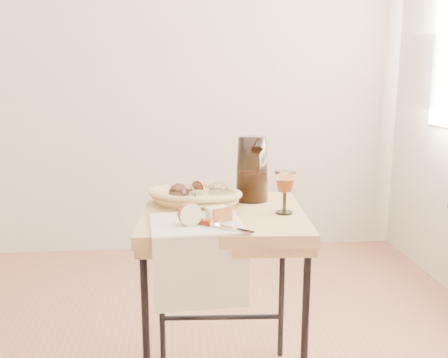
{
  "coord_description": "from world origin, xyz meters",
  "views": [
    {
      "loc": [
        0.29,
        -1.54,
        1.2
      ],
      "look_at": [
        0.45,
        0.13,
        0.84
      ],
      "focal_mm": 40.19,
      "sensor_mm": 36.0,
      "label": 1
    }
  ],
  "objects_px": {
    "side_table": "(223,305)",
    "table_knife": "(217,224)",
    "pitcher": "(252,169)",
    "apple_half": "(189,213)",
    "bread_basket": "(195,198)",
    "goblet_lying_a": "(187,191)",
    "tea_towel": "(196,223)",
    "wine_goblet": "(285,192)",
    "goblet_lying_b": "(207,193)"
  },
  "relations": [
    {
      "from": "pitcher",
      "to": "apple_half",
      "type": "relative_size",
      "value": 3.67
    },
    {
      "from": "bread_basket",
      "to": "wine_goblet",
      "type": "bearing_deg",
      "value": -5.37
    },
    {
      "from": "bread_basket",
      "to": "table_knife",
      "type": "height_order",
      "value": "bread_basket"
    },
    {
      "from": "bread_basket",
      "to": "goblet_lying_a",
      "type": "distance_m",
      "value": 0.04
    },
    {
      "from": "goblet_lying_a",
      "to": "wine_goblet",
      "type": "xyz_separation_m",
      "value": [
        0.33,
        -0.16,
        0.03
      ]
    },
    {
      "from": "tea_towel",
      "to": "pitcher",
      "type": "distance_m",
      "value": 0.39
    },
    {
      "from": "goblet_lying_b",
      "to": "pitcher",
      "type": "xyz_separation_m",
      "value": [
        0.17,
        0.06,
        0.07
      ]
    },
    {
      "from": "pitcher",
      "to": "goblet_lying_a",
      "type": "bearing_deg",
      "value": -158.98
    },
    {
      "from": "table_knife",
      "to": "goblet_lying_a",
      "type": "bearing_deg",
      "value": 145.8
    },
    {
      "from": "wine_goblet",
      "to": "apple_half",
      "type": "bearing_deg",
      "value": -161.09
    },
    {
      "from": "goblet_lying_b",
      "to": "tea_towel",
      "type": "bearing_deg",
      "value": -121.7
    },
    {
      "from": "goblet_lying_a",
      "to": "pitcher",
      "type": "bearing_deg",
      "value": 140.08
    },
    {
      "from": "tea_towel",
      "to": "pitcher",
      "type": "height_order",
      "value": "pitcher"
    },
    {
      "from": "pitcher",
      "to": "wine_goblet",
      "type": "distance_m",
      "value": 0.22
    },
    {
      "from": "wine_goblet",
      "to": "apple_half",
      "type": "distance_m",
      "value": 0.35
    },
    {
      "from": "goblet_lying_b",
      "to": "table_knife",
      "type": "distance_m",
      "value": 0.28
    },
    {
      "from": "pitcher",
      "to": "table_knife",
      "type": "relative_size",
      "value": 1.16
    },
    {
      "from": "bread_basket",
      "to": "table_knife",
      "type": "bearing_deg",
      "value": -58.25
    },
    {
      "from": "bread_basket",
      "to": "goblet_lying_b",
      "type": "xyz_separation_m",
      "value": [
        0.05,
        -0.02,
        0.02
      ]
    },
    {
      "from": "side_table",
      "to": "apple_half",
      "type": "height_order",
      "value": "apple_half"
    },
    {
      "from": "table_knife",
      "to": "wine_goblet",
      "type": "bearing_deg",
      "value": 72.03
    },
    {
      "from": "goblet_lying_a",
      "to": "goblet_lying_b",
      "type": "height_order",
      "value": "same"
    },
    {
      "from": "goblet_lying_b",
      "to": "pitcher",
      "type": "distance_m",
      "value": 0.2
    },
    {
      "from": "bread_basket",
      "to": "apple_half",
      "type": "relative_size",
      "value": 4.08
    },
    {
      "from": "pitcher",
      "to": "wine_goblet",
      "type": "relative_size",
      "value": 1.9
    },
    {
      "from": "bread_basket",
      "to": "goblet_lying_b",
      "type": "height_order",
      "value": "goblet_lying_b"
    },
    {
      "from": "goblet_lying_a",
      "to": "wine_goblet",
      "type": "relative_size",
      "value": 0.8
    },
    {
      "from": "goblet_lying_a",
      "to": "table_knife",
      "type": "height_order",
      "value": "goblet_lying_a"
    },
    {
      "from": "tea_towel",
      "to": "goblet_lying_b",
      "type": "bearing_deg",
      "value": 73.37
    },
    {
      "from": "apple_half",
      "to": "bread_basket",
      "type": "bearing_deg",
      "value": 68.15
    },
    {
      "from": "side_table",
      "to": "bread_basket",
      "type": "relative_size",
      "value": 2.28
    },
    {
      "from": "apple_half",
      "to": "wine_goblet",
      "type": "bearing_deg",
      "value": 2.97
    },
    {
      "from": "bread_basket",
      "to": "apple_half",
      "type": "bearing_deg",
      "value": -75.22
    },
    {
      "from": "side_table",
      "to": "apple_half",
      "type": "bearing_deg",
      "value": -127.37
    },
    {
      "from": "goblet_lying_a",
      "to": "goblet_lying_b",
      "type": "distance_m",
      "value": 0.08
    },
    {
      "from": "table_knife",
      "to": "pitcher",
      "type": "bearing_deg",
      "value": 105.4
    },
    {
      "from": "side_table",
      "to": "bread_basket",
      "type": "height_order",
      "value": "bread_basket"
    },
    {
      "from": "wine_goblet",
      "to": "apple_half",
      "type": "relative_size",
      "value": 1.93
    },
    {
      "from": "bread_basket",
      "to": "goblet_lying_a",
      "type": "relative_size",
      "value": 2.62
    },
    {
      "from": "tea_towel",
      "to": "apple_half",
      "type": "xyz_separation_m",
      "value": [
        -0.02,
        -0.02,
        0.04
      ]
    },
    {
      "from": "tea_towel",
      "to": "goblet_lying_a",
      "type": "xyz_separation_m",
      "value": [
        -0.02,
        0.26,
        0.05
      ]
    },
    {
      "from": "goblet_lying_a",
      "to": "apple_half",
      "type": "relative_size",
      "value": 1.56
    },
    {
      "from": "side_table",
      "to": "tea_towel",
      "type": "distance_m",
      "value": 0.4
    },
    {
      "from": "side_table",
      "to": "table_knife",
      "type": "distance_m",
      "value": 0.43
    },
    {
      "from": "apple_half",
      "to": "table_knife",
      "type": "bearing_deg",
      "value": -39.67
    },
    {
      "from": "pitcher",
      "to": "apple_half",
      "type": "bearing_deg",
      "value": -115.01
    },
    {
      "from": "bread_basket",
      "to": "pitcher",
      "type": "xyz_separation_m",
      "value": [
        0.22,
        0.05,
        0.1
      ]
    },
    {
      "from": "pitcher",
      "to": "wine_goblet",
      "type": "bearing_deg",
      "value": -52.8
    },
    {
      "from": "tea_towel",
      "to": "goblet_lying_a",
      "type": "relative_size",
      "value": 2.41
    },
    {
      "from": "side_table",
      "to": "goblet_lying_b",
      "type": "distance_m",
      "value": 0.42
    }
  ]
}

